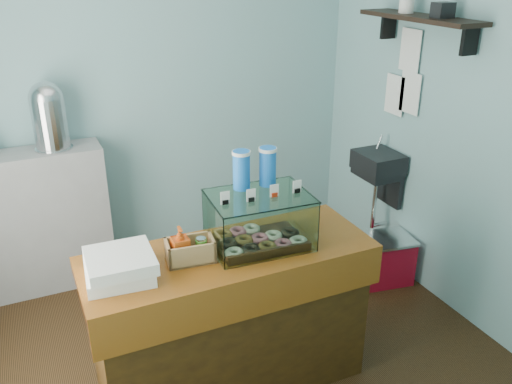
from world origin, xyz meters
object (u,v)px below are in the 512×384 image
counter (231,318)px  red_cooler (383,259)px  display_case (257,215)px  coffee_urn (49,114)px

counter → red_cooler: 1.63m
display_case → red_cooler: size_ratio=1.21×
counter → coffee_urn: coffee_urn is taller
display_case → coffee_urn: (-0.91, 1.53, 0.29)m
coffee_urn → red_cooler: 2.72m
display_case → coffee_urn: size_ratio=1.16×
counter → coffee_urn: bearing=114.6°
counter → red_cooler: (1.51, 0.54, -0.27)m
counter → coffee_urn: size_ratio=3.28×
coffee_urn → red_cooler: bearing=-24.9°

